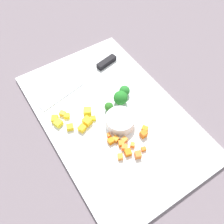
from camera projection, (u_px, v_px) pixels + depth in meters
The scene contains 29 objects.
ground_plane at pixel (112, 116), 0.68m from camera, with size 4.00×4.00×0.00m, color slate.
cutting_board at pixel (112, 115), 0.68m from camera, with size 0.55×0.35×0.01m, color white.
prep_bowl at pixel (121, 120), 0.64m from camera, with size 0.08×0.08×0.03m, color white.
chef_knife at pixel (93, 72), 0.75m from camera, with size 0.08×0.29×0.02m.
carrot_dice_0 at pixel (143, 134), 0.62m from camera, with size 0.02×0.02×0.02m, color orange.
carrot_dice_1 at pixel (116, 139), 0.62m from camera, with size 0.01×0.01×0.01m, color orange.
carrot_dice_2 at pixel (128, 153), 0.60m from camera, with size 0.02×0.02×0.01m, color orange.
carrot_dice_3 at pixel (132, 145), 0.61m from camera, with size 0.01×0.01×0.01m, color orange.
carrot_dice_4 at pixel (111, 141), 0.62m from camera, with size 0.01×0.01×0.01m, color orange.
carrot_dice_5 at pixel (125, 147), 0.61m from camera, with size 0.01×0.01×0.01m, color orange.
carrot_dice_6 at pixel (120, 157), 0.59m from camera, with size 0.01×0.01×0.01m, color orange.
carrot_dice_7 at pixel (124, 140), 0.62m from camera, with size 0.01×0.01×0.01m, color orange.
carrot_dice_8 at pixel (145, 129), 0.64m from camera, with size 0.02×0.01×0.01m, color orange.
carrot_dice_9 at pixel (138, 155), 0.59m from camera, with size 0.01×0.02×0.02m, color orange.
carrot_dice_10 at pixel (109, 135), 0.63m from camera, with size 0.01×0.01×0.01m, color orange.
carrot_dice_11 at pixel (121, 144), 0.61m from camera, with size 0.01×0.01×0.01m, color orange.
carrot_dice_12 at pixel (144, 149), 0.61m from camera, with size 0.01×0.01×0.01m, color orange.
pepper_dice_0 at pixel (55, 119), 0.65m from camera, with size 0.02×0.02×0.01m, color yellow.
pepper_dice_1 at pixel (81, 127), 0.64m from camera, with size 0.02×0.02×0.02m, color yellow.
pepper_dice_2 at pixel (87, 121), 0.65m from camera, with size 0.02×0.02×0.02m, color yellow.
pepper_dice_3 at pixel (87, 112), 0.66m from camera, with size 0.02×0.02×0.02m, color yellow.
pepper_dice_4 at pixel (63, 114), 0.66m from camera, with size 0.01×0.02×0.01m, color yellow.
pepper_dice_5 at pixel (70, 127), 0.64m from camera, with size 0.02×0.02×0.01m, color yellow.
pepper_dice_6 at pixel (67, 116), 0.66m from camera, with size 0.01×0.01×0.01m, color yellow.
pepper_dice_7 at pixel (58, 123), 0.65m from camera, with size 0.02×0.02×0.01m, color yellow.
pepper_dice_8 at pixel (93, 118), 0.66m from camera, with size 0.01×0.01×0.01m, color yellow.
broccoli_floret_0 at pixel (121, 98), 0.68m from camera, with size 0.04×0.04×0.04m.
broccoli_floret_1 at pixel (110, 106), 0.67m from camera, with size 0.02×0.02×0.03m.
broccoli_floret_2 at pixel (125, 91), 0.70m from camera, with size 0.03×0.03×0.03m.
Camera 1 is at (0.32, -0.21, 0.57)m, focal length 39.07 mm.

